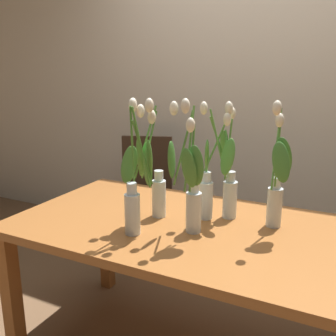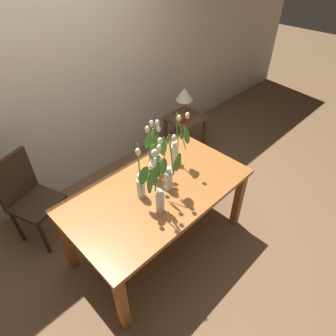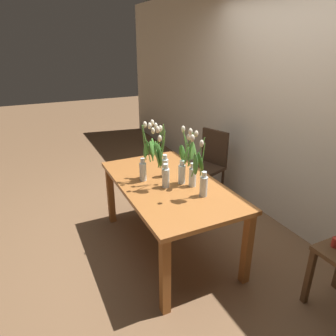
% 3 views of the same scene
% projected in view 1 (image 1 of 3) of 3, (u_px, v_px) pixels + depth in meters
% --- Properties ---
extents(room_wall_rear, '(9.00, 0.10, 2.70)m').
position_uv_depth(room_wall_rear, '(262.00, 82.00, 2.83)').
color(room_wall_rear, beige).
rests_on(room_wall_rear, ground).
extents(dining_table, '(1.60, 0.90, 0.74)m').
position_uv_depth(dining_table, '(185.00, 242.00, 1.76)').
color(dining_table, '#A3602D').
rests_on(dining_table, ground).
extents(tulip_vase_0, '(0.18, 0.17, 0.58)m').
position_uv_depth(tulip_vase_0, '(137.00, 186.00, 1.61)').
color(tulip_vase_0, silver).
rests_on(tulip_vase_0, dining_table).
extents(tulip_vase_1, '(0.18, 0.15, 0.59)m').
position_uv_depth(tulip_vase_1, '(190.00, 187.00, 1.59)').
color(tulip_vase_1, silver).
rests_on(tulip_vase_1, dining_table).
extents(tulip_vase_2, '(0.13, 0.18, 0.57)m').
position_uv_depth(tulip_vase_2, '(153.00, 181.00, 1.77)').
color(tulip_vase_2, silver).
rests_on(tulip_vase_2, dining_table).
extents(tulip_vase_3, '(0.12, 0.18, 0.58)m').
position_uv_depth(tulip_vase_3, '(276.00, 189.00, 1.64)').
color(tulip_vase_3, silver).
rests_on(tulip_vase_3, dining_table).
extents(tulip_vase_4, '(0.14, 0.19, 0.56)m').
position_uv_depth(tulip_vase_4, '(213.00, 180.00, 1.77)').
color(tulip_vase_4, silver).
rests_on(tulip_vase_4, dining_table).
extents(tulip_vase_5, '(0.20, 0.15, 0.55)m').
position_uv_depth(tulip_vase_5, '(226.00, 182.00, 1.76)').
color(tulip_vase_5, silver).
rests_on(tulip_vase_5, dining_table).
extents(dining_chair, '(0.51, 0.51, 0.93)m').
position_uv_depth(dining_chair, '(145.00, 189.00, 2.97)').
color(dining_chair, '#382619').
rests_on(dining_chair, ground).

